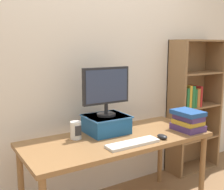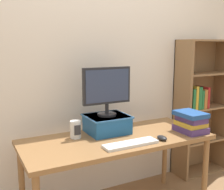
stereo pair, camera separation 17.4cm
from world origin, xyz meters
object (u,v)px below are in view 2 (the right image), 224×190
(riser_box, at_px, (107,123))
(book_stack, at_px, (191,122))
(keyboard, at_px, (131,144))
(desk_speaker, at_px, (76,129))
(computer_mouse, at_px, (162,138))
(computer_monitor, at_px, (107,88))
(desk, at_px, (117,146))
(bookshelf_unit, at_px, (200,106))

(riser_box, height_order, book_stack, book_stack)
(keyboard, distance_m, desk_speaker, 0.49)
(computer_mouse, bearing_deg, keyboard, 177.52)
(desk_speaker, bearing_deg, computer_monitor, 1.92)
(keyboard, xyz_separation_m, desk_speaker, (-0.32, 0.36, 0.06))
(riser_box, height_order, desk_speaker, riser_box)
(computer_mouse, bearing_deg, desk_speaker, 148.09)
(desk, bearing_deg, book_stack, -14.52)
(riser_box, relative_size, keyboard, 0.82)
(computer_monitor, xyz_separation_m, computer_mouse, (0.31, -0.39, -0.38))
(computer_monitor, height_order, book_stack, computer_monitor)
(book_stack, bearing_deg, desk, 165.48)
(keyboard, relative_size, book_stack, 1.66)
(bookshelf_unit, height_order, computer_monitor, bookshelf_unit)
(computer_monitor, bearing_deg, desk, -85.67)
(desk, xyz_separation_m, computer_mouse, (0.30, -0.23, 0.09))
(bookshelf_unit, xyz_separation_m, keyboard, (-1.27, -0.57, -0.06))
(keyboard, bearing_deg, book_stack, 3.98)
(desk, distance_m, computer_mouse, 0.38)
(keyboard, relative_size, desk_speaker, 3.08)
(computer_monitor, bearing_deg, bookshelf_unit, 8.48)
(riser_box, height_order, computer_mouse, riser_box)
(computer_mouse, distance_m, book_stack, 0.37)
(riser_box, height_order, computer_monitor, computer_monitor)
(desk, distance_m, keyboard, 0.23)
(bookshelf_unit, distance_m, computer_monitor, 1.34)
(computer_monitor, bearing_deg, riser_box, 90.00)
(bookshelf_unit, distance_m, keyboard, 1.39)
(book_stack, distance_m, desk_speaker, 1.02)
(keyboard, xyz_separation_m, computer_mouse, (0.29, -0.01, 0.01))
(desk, bearing_deg, computer_monitor, 94.33)
(computer_monitor, relative_size, book_stack, 1.64)
(keyboard, height_order, computer_mouse, computer_mouse)
(desk, distance_m, bookshelf_unit, 1.33)
(computer_monitor, xyz_separation_m, desk_speaker, (-0.30, -0.01, -0.32))
(computer_mouse, relative_size, book_stack, 0.39)
(bookshelf_unit, distance_m, desk_speaker, 1.60)
(desk, height_order, computer_monitor, computer_monitor)
(desk, xyz_separation_m, desk_speaker, (-0.31, 0.15, 0.15))
(bookshelf_unit, bearing_deg, computer_monitor, -171.52)
(desk_speaker, bearing_deg, keyboard, -49.13)
(computer_monitor, bearing_deg, desk_speaker, -178.08)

